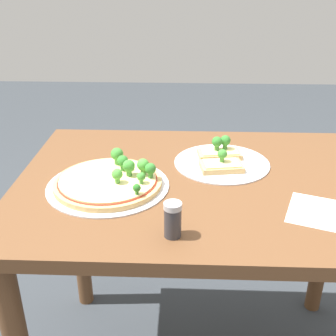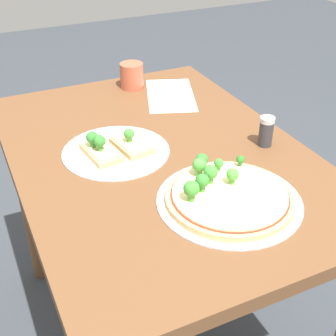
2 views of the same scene
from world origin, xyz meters
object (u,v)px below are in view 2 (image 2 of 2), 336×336
at_px(pizza_tray_slice, 115,148).
at_px(condiment_shaker, 266,131).
at_px(dining_table, 159,187).
at_px(pizza_tray_whole, 227,195).
at_px(drinking_cup, 132,76).

relative_size(pizza_tray_slice, condiment_shaker, 3.43).
distance_m(dining_table, pizza_tray_whole, 0.30).
bearing_deg(condiment_shaker, drinking_cup, -161.22).
bearing_deg(drinking_cup, pizza_tray_whole, -3.82).
bearing_deg(condiment_shaker, dining_table, -108.71).
distance_m(dining_table, condiment_shaker, 0.33).
bearing_deg(pizza_tray_slice, drinking_cup, 152.68).
bearing_deg(pizza_tray_whole, dining_table, -169.53).
relative_size(pizza_tray_whole, condiment_shaker, 3.96).
height_order(dining_table, pizza_tray_whole, pizza_tray_whole).
distance_m(pizza_tray_slice, drinking_cup, 0.44).
height_order(pizza_tray_whole, pizza_tray_slice, pizza_tray_whole).
xyz_separation_m(pizza_tray_whole, drinking_cup, (-0.70, 0.05, 0.03)).
distance_m(drinking_cup, condiment_shaker, 0.56).
relative_size(dining_table, pizza_tray_whole, 3.25).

